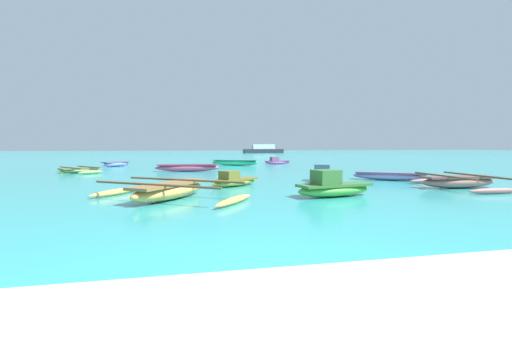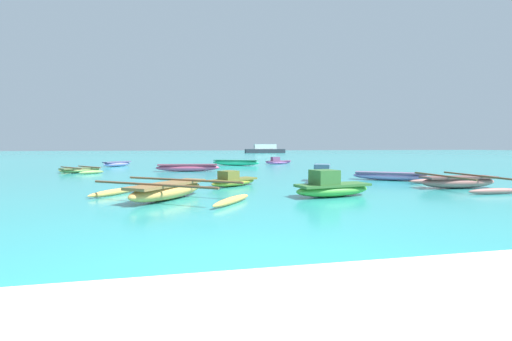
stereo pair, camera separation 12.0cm
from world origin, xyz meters
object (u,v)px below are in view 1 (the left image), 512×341
moored_boat_2 (80,170)px  moored_boat_4 (170,191)px  moored_boat_8 (187,167)px  distant_ferry (263,149)px  moored_boat_0 (116,164)px  moored_boat_6 (458,182)px  moored_boat_1 (235,162)px  moored_boat_5 (390,176)px  mooring_buoy_0 (229,175)px  moored_boat_9 (277,162)px  moored_boat_10 (234,181)px  moored_boat_3 (333,187)px  moored_boat_7 (323,174)px

moored_boat_2 → moored_boat_4: size_ratio=0.68×
moored_boat_8 → distant_ferry: bearing=78.0°
moored_boat_0 → moored_boat_2: moored_boat_0 is taller
moored_boat_0 → moored_boat_6: bearing=-99.8°
moored_boat_4 → distant_ferry: 67.95m
moored_boat_8 → moored_boat_1: bearing=62.4°
moored_boat_6 → moored_boat_2: bearing=148.5°
distant_ferry → moored_boat_5: bearing=-97.8°
mooring_buoy_0 → moored_boat_8: bearing=109.1°
moored_boat_0 → moored_boat_4: bearing=-126.7°
moored_boat_1 → moored_boat_9: 4.23m
moored_boat_1 → moored_boat_10: (-2.17, -14.15, -0.03)m
moored_boat_0 → moored_boat_1: (9.22, -0.59, 0.03)m
moored_boat_0 → moored_boat_3: bearing=-113.5°
moored_boat_3 → mooring_buoy_0: size_ratio=7.77×
distant_ferry → moored_boat_4: bearing=-105.6°
moored_boat_9 → distant_ferry: 47.90m
moored_boat_1 → distant_ferry: size_ratio=0.42×
moored_boat_6 → moored_boat_8: 14.61m
moored_boat_5 → distant_ferry: 62.31m
moored_boat_7 → moored_boat_6: bearing=-109.0°
moored_boat_5 → moored_boat_8: bearing=174.9°
moored_boat_3 → moored_boat_4: 5.02m
moored_boat_4 → moored_boat_8: 11.27m
moored_boat_1 → mooring_buoy_0: 11.44m
moored_boat_10 → moored_boat_0: bearing=78.6°
moored_boat_5 → moored_boat_0: bearing=170.5°
moored_boat_1 → moored_boat_9: size_ratio=1.45×
moored_boat_4 → moored_boat_8: bearing=31.9°
moored_boat_1 → moored_boat_0: bearing=-155.6°
moored_boat_3 → moored_boat_7: size_ratio=0.77×
moored_boat_3 → moored_boat_6: size_ratio=0.76×
moored_boat_4 → moored_boat_6: 10.60m
moored_boat_3 → moored_boat_7: moored_boat_3 is taller
moored_boat_10 → distant_ferry: 64.52m
moored_boat_9 → moored_boat_10: moored_boat_9 is taller
moored_boat_1 → moored_boat_2: size_ratio=1.16×
distant_ferry → moored_boat_6: bearing=-96.8°
moored_boat_3 → moored_boat_6: moored_boat_3 is taller
moored_boat_5 → moored_boat_3: bearing=-104.2°
moored_boat_10 → moored_boat_1: bearing=44.3°
moored_boat_3 → moored_boat_5: (4.78, 4.21, -0.09)m
moored_boat_3 → mooring_buoy_0: moored_boat_3 is taller
moored_boat_4 → moored_boat_10: 3.75m
moored_boat_4 → mooring_buoy_0: 6.34m
moored_boat_3 → moored_boat_4: moored_boat_3 is taller
moored_boat_0 → moored_boat_7: size_ratio=0.66×
moored_boat_5 → moored_boat_8: 11.84m
moored_boat_2 → moored_boat_6: (16.23, -11.04, 0.07)m
moored_boat_2 → moored_boat_9: 15.75m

